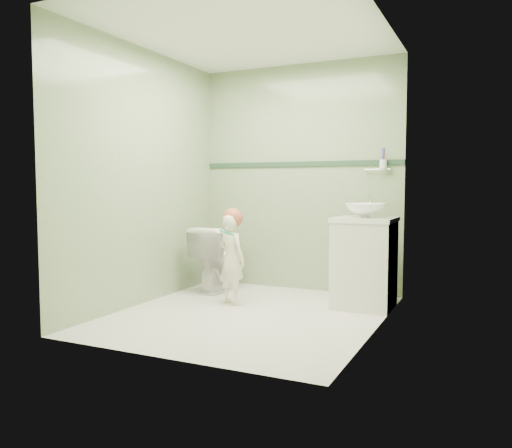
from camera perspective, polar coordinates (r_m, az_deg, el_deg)
The scene contains 12 objects.
ground at distance 4.52m, azimuth -0.82°, elevation -10.04°, with size 2.50×2.50×0.00m, color silver.
room_shell at distance 4.38m, azimuth -0.84°, elevation 5.36°, with size 2.50×2.54×2.40m.
trim_stripe at distance 5.52m, azimuth 4.82°, elevation 6.68°, with size 2.20×0.02×0.05m, color #264330.
vanity at distance 4.81m, azimuth 11.95°, elevation -4.39°, with size 0.52×0.50×0.80m, color silver.
counter at distance 4.77m, azimuth 12.03°, elevation 0.49°, with size 0.54×0.52×0.04m, color white.
basin at distance 4.77m, azimuth 12.04°, elevation 1.49°, with size 0.37×0.37×0.13m, color white.
faucet at distance 4.94m, azimuth 12.54°, elevation 2.51°, with size 0.03×0.13×0.18m.
cup_holder at distance 5.22m, azimuth 13.89°, elevation 6.51°, with size 0.26×0.07×0.21m.
toilet at distance 5.48m, azimuth -4.14°, elevation -3.84°, with size 0.39×0.68×0.69m, color white.
toddler at distance 4.84m, azimuth -2.72°, elevation -3.95°, with size 0.31×0.20×0.85m, color white.
hair_cap at distance 4.82m, azimuth -2.60°, elevation 0.69°, with size 0.19×0.19×0.19m, color #AA5239.
teal_toothbrush at distance 4.67m, azimuth -3.28°, elevation -0.91°, with size 0.11×0.14×0.08m.
Camera 1 is at (1.91, -3.94, 1.12)m, focal length 35.95 mm.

